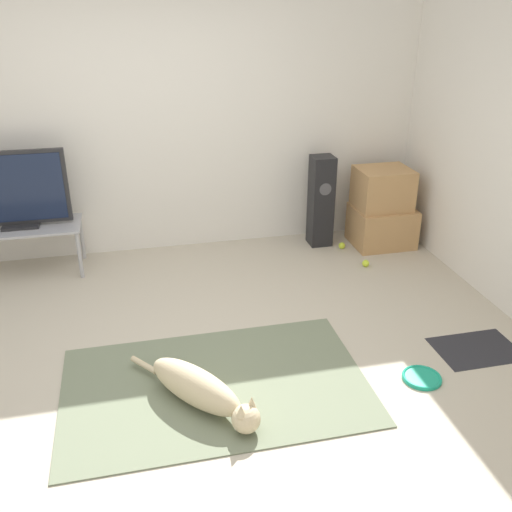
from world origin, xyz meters
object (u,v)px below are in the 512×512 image
object	(u,v)px
dog	(201,390)
cardboard_box_upper	(383,188)
floor_speaker	(321,201)
tv	(15,190)
tennis_ball_near_speaker	(366,263)
frisbee	(422,377)
cardboard_box_lower	(382,226)
tv_stand	(23,232)
tennis_ball_by_boxes	(342,246)

from	to	relation	value
dog	cardboard_box_upper	distance (m)	3.01
dog	floor_speaker	bearing A→B (deg)	55.73
dog	cardboard_box_upper	world-z (taller)	cardboard_box_upper
cardboard_box_upper	tv	size ratio (longest dim) A/B	0.58
floor_speaker	tennis_ball_near_speaker	distance (m)	0.78
frisbee	floor_speaker	xyz separation A→B (m)	(0.05, 2.29, 0.44)
cardboard_box_lower	tv_stand	world-z (taller)	tv_stand
dog	floor_speaker	world-z (taller)	floor_speaker
tv	cardboard_box_upper	bearing A→B (deg)	-1.62
tv_stand	tennis_ball_near_speaker	world-z (taller)	tv_stand
tennis_ball_by_boxes	tennis_ball_near_speaker	xyz separation A→B (m)	(0.07, -0.43, 0.00)
tv_stand	tennis_ball_by_boxes	distance (m)	2.99
cardboard_box_lower	tennis_ball_near_speaker	xyz separation A→B (m)	(-0.35, -0.47, -0.16)
cardboard_box_lower	tv	world-z (taller)	tv
dog	tv_stand	distance (m)	2.55
tennis_ball_near_speaker	frisbee	bearing A→B (deg)	-100.32
dog	cardboard_box_lower	bearing A→B (deg)	44.41
cardboard_box_upper	tennis_ball_near_speaker	distance (m)	0.81
floor_speaker	tv	distance (m)	2.81
cardboard_box_upper	tv	distance (m)	3.38
dog	frisbee	xyz separation A→B (m)	(1.46, -0.06, -0.12)
floor_speaker	tennis_ball_near_speaker	xyz separation A→B (m)	(0.25, -0.61, -0.42)
dog	frisbee	distance (m)	1.47
dog	tv	distance (m)	2.62
cardboard_box_lower	tennis_ball_by_boxes	distance (m)	0.46
tv_stand	tennis_ball_near_speaker	size ratio (longest dim) A/B	15.25
frisbee	tennis_ball_near_speaker	world-z (taller)	tennis_ball_near_speaker
frisbee	cardboard_box_lower	xyz separation A→B (m)	(0.66, 2.14, 0.18)
cardboard_box_upper	tennis_ball_by_boxes	size ratio (longest dim) A/B	7.78
cardboard_box_lower	tv	distance (m)	3.45
floor_speaker	tennis_ball_near_speaker	world-z (taller)	floor_speaker
cardboard_box_upper	floor_speaker	xyz separation A→B (m)	(-0.59, 0.13, -0.13)
floor_speaker	tv	xyz separation A→B (m)	(-2.79, -0.03, 0.33)
cardboard_box_upper	tennis_ball_by_boxes	xyz separation A→B (m)	(-0.41, -0.05, -0.55)
dog	cardboard_box_upper	size ratio (longest dim) A/B	1.75
tennis_ball_by_boxes	frisbee	bearing A→B (deg)	-96.32
dog	floor_speaker	xyz separation A→B (m)	(1.52, 2.23, 0.32)
cardboard_box_upper	floor_speaker	world-z (taller)	floor_speaker
dog	tennis_ball_near_speaker	distance (m)	2.40
frisbee	tennis_ball_near_speaker	distance (m)	1.70
frisbee	tennis_ball_near_speaker	xyz separation A→B (m)	(0.30, 1.67, 0.02)
frisbee	cardboard_box_lower	bearing A→B (deg)	72.86
cardboard_box_lower	floor_speaker	xyz separation A→B (m)	(-0.60, 0.15, 0.26)
tv	floor_speaker	bearing A→B (deg)	0.69
frisbee	tv	size ratio (longest dim) A/B	0.29
tennis_ball_by_boxes	tennis_ball_near_speaker	size ratio (longest dim) A/B	1.00
dog	cardboard_box_lower	distance (m)	2.97
frisbee	tv	xyz separation A→B (m)	(-2.74, 2.25, 0.77)
frisbee	tennis_ball_by_boxes	distance (m)	2.12
dog	tv_stand	world-z (taller)	tv_stand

